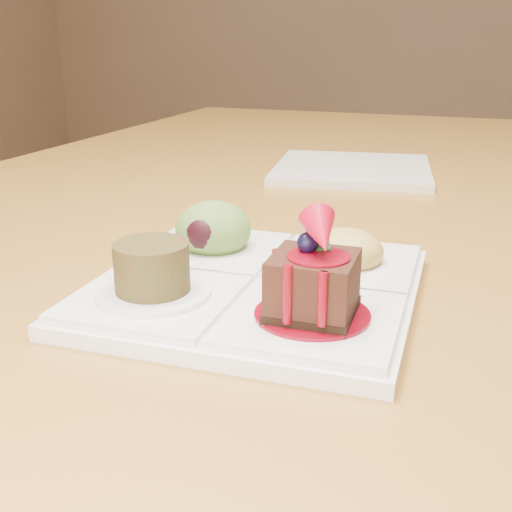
% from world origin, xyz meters
% --- Properties ---
extents(dining_table, '(1.00, 1.80, 0.75)m').
position_xyz_m(dining_table, '(0.00, 0.00, 0.68)').
color(dining_table, brown).
rests_on(dining_table, ground).
extents(sampler_plate, '(0.26, 0.26, 0.10)m').
position_xyz_m(sampler_plate, '(0.09, -0.35, 0.77)').
color(sampler_plate, silver).
rests_on(sampler_plate, dining_table).
extents(second_plate, '(0.26, 0.26, 0.01)m').
position_xyz_m(second_plate, '(0.07, 0.14, 0.76)').
color(second_plate, silver).
rests_on(second_plate, dining_table).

